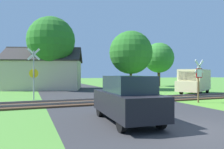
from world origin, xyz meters
The scene contains 11 objects.
ground_plane centered at (0.00, 0.00, 0.00)m, with size 160.00×160.00×0.00m, color #4C8433.
road_asphalt centered at (0.00, 2.00, 0.00)m, with size 8.25×80.00×0.01m, color #2D2D30.
rail_track centered at (0.00, 7.56, 0.06)m, with size 60.00×2.60×0.22m.
stop_sign_near centered at (5.18, 5.24, 1.64)m, with size 0.86×0.22×2.77m.
crossing_sign_far centered at (-4.67, 10.54, 2.06)m, with size 0.88×0.16×3.68m.
house centered at (-3.31, 21.25, 1.83)m, with size 10.03×8.16×5.02m.
tree_far centered at (12.84, 21.67, 4.17)m, with size 4.41×4.41×6.39m.
tree_right centered at (6.12, 17.19, 4.32)m, with size 5.03×5.03×6.84m.
tree_center centered at (-2.68, 19.30, 5.55)m, with size 5.28×5.28×8.20m.
mail_truck centered at (9.12, 10.10, 1.24)m, with size 5.11×4.26×2.24m.
parked_car centered at (-1.46, 1.79, 0.89)m, with size 1.85×4.08×1.78m.
Camera 1 is at (-4.96, -5.83, 1.87)m, focal length 35.00 mm.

